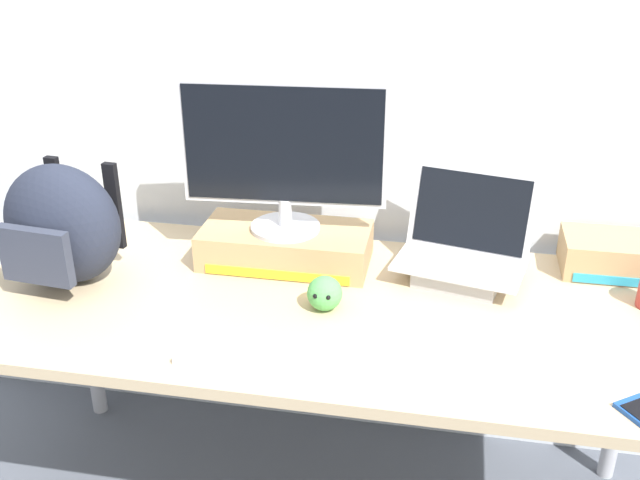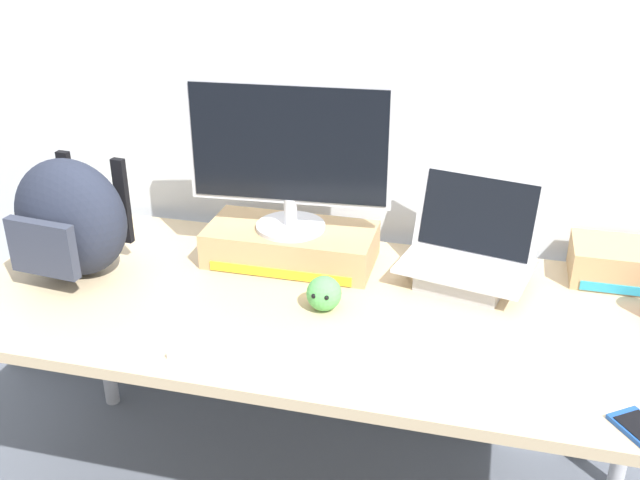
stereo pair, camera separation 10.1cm
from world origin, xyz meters
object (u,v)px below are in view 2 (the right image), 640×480
desktop_monitor (289,154)px  toner_box_cyan (632,264)px  toner_box_yellow (291,245)px  external_keyboard (270,357)px  plush_toy (324,293)px  messenger_backpack (69,219)px  open_laptop (467,262)px

desktop_monitor → toner_box_cyan: desktop_monitor is taller
desktop_monitor → toner_box_yellow: bearing=91.5°
external_keyboard → toner_box_cyan: bearing=40.4°
external_keyboard → plush_toy: plush_toy is taller
toner_box_yellow → messenger_backpack: size_ratio=1.38×
toner_box_yellow → messenger_backpack: bearing=-158.6°
desktop_monitor → external_keyboard: desktop_monitor is taller
desktop_monitor → open_laptop: size_ratio=1.46×
toner_box_yellow → open_laptop: open_laptop is taller
plush_toy → messenger_backpack: bearing=178.5°
messenger_backpack → toner_box_cyan: size_ratio=1.07×
plush_toy → desktop_monitor: bearing=123.5°
messenger_backpack → external_keyboard: bearing=-17.0°
messenger_backpack → plush_toy: size_ratio=3.83×
toner_box_cyan → toner_box_yellow: bearing=-173.1°
external_keyboard → open_laptop: bearing=55.4°
desktop_monitor → open_laptop: bearing=-3.6°
toner_box_yellow → plush_toy: toner_box_yellow is taller
open_laptop → messenger_backpack: (-1.04, -0.22, 0.11)m
open_laptop → toner_box_cyan: bearing=26.9°
toner_box_yellow → toner_box_cyan: size_ratio=1.48×
toner_box_cyan → open_laptop: bearing=-165.7°
open_laptop → messenger_backpack: messenger_backpack is taller
toner_box_yellow → open_laptop: size_ratio=1.24×
toner_box_yellow → plush_toy: bearing=-56.6°
desktop_monitor → messenger_backpack: 0.61m
toner_box_yellow → toner_box_cyan: 0.93m
desktop_monitor → toner_box_cyan: bearing=3.0°
desktop_monitor → messenger_backpack: (-0.55, -0.22, -0.16)m
toner_box_yellow → external_keyboard: 0.50m
plush_toy → external_keyboard: bearing=-104.0°
external_keyboard → plush_toy: bearing=80.6°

